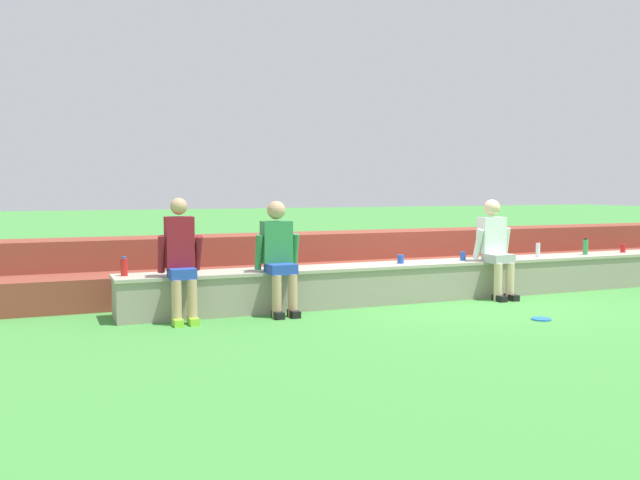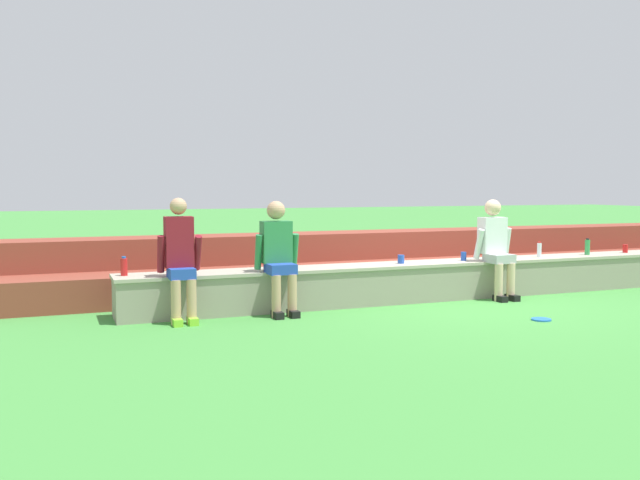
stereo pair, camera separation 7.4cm
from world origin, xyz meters
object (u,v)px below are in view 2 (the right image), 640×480
at_px(water_bottle_center_gap, 587,247).
at_px(plastic_cup_right_end, 464,256).
at_px(frisbee, 541,319).
at_px(person_far_left, 180,257).
at_px(water_bottle_near_right, 539,250).
at_px(plastic_cup_middle, 401,259).
at_px(plastic_cup_left_end, 625,249).
at_px(water_bottle_mid_left, 124,267).
at_px(person_center, 496,245).
at_px(person_left_of_center, 278,254).

xyz_separation_m(water_bottle_center_gap, plastic_cup_right_end, (-2.19, -0.01, -0.06)).
bearing_deg(frisbee, person_far_left, 159.23).
bearing_deg(water_bottle_near_right, plastic_cup_middle, 179.30).
relative_size(plastic_cup_left_end, frisbee, 0.58).
height_order(water_bottle_mid_left, frisbee, water_bottle_mid_left).
height_order(water_bottle_mid_left, plastic_cup_left_end, water_bottle_mid_left).
bearing_deg(water_bottle_near_right, person_center, -165.25).
relative_size(water_bottle_mid_left, plastic_cup_left_end, 1.73).
relative_size(water_bottle_center_gap, frisbee, 1.12).
height_order(person_far_left, water_bottle_center_gap, person_far_left).
height_order(person_far_left, person_left_of_center, person_far_left).
bearing_deg(plastic_cup_left_end, plastic_cup_middle, -179.53).
bearing_deg(plastic_cup_middle, person_center, -11.82).
relative_size(water_bottle_near_right, water_bottle_center_gap, 0.92).
height_order(person_left_of_center, frisbee, person_left_of_center).
relative_size(water_bottle_mid_left, frisbee, 1.00).
relative_size(water_bottle_near_right, plastic_cup_right_end, 1.89).
relative_size(plastic_cup_middle, plastic_cup_left_end, 0.89).
distance_m(water_bottle_near_right, water_bottle_mid_left, 5.80).
bearing_deg(water_bottle_near_right, frisbee, -128.71).
distance_m(person_center, water_bottle_center_gap, 1.87).
relative_size(water_bottle_center_gap, water_bottle_mid_left, 1.12).
height_order(person_left_of_center, person_center, person_left_of_center).
bearing_deg(water_bottle_mid_left, frisbee, -22.47).
xyz_separation_m(water_bottle_near_right, plastic_cup_left_end, (1.70, 0.06, -0.04)).
distance_m(person_far_left, water_bottle_center_gap, 6.14).
distance_m(water_bottle_mid_left, plastic_cup_left_end, 7.50).
relative_size(plastic_cup_left_end, plastic_cup_right_end, 1.06).
height_order(person_left_of_center, water_bottle_center_gap, person_left_of_center).
distance_m(water_bottle_near_right, frisbee, 2.30).
height_order(person_center, water_bottle_mid_left, person_center).
relative_size(plastic_cup_middle, plastic_cup_right_end, 0.94).
distance_m(person_left_of_center, plastic_cup_left_end, 5.76).
distance_m(water_bottle_center_gap, water_bottle_mid_left, 6.71).
xyz_separation_m(person_left_of_center, plastic_cup_left_end, (5.75, 0.31, -0.16)).
relative_size(person_center, water_bottle_mid_left, 6.08).
height_order(water_bottle_near_right, water_bottle_mid_left, water_bottle_near_right).
xyz_separation_m(person_left_of_center, water_bottle_center_gap, (4.96, 0.28, -0.11)).
bearing_deg(person_far_left, person_center, 0.40).
bearing_deg(plastic_cup_right_end, frisbee, -93.51).
height_order(water_bottle_center_gap, plastic_cup_left_end, water_bottle_center_gap).
xyz_separation_m(person_center, plastic_cup_right_end, (-0.34, 0.26, -0.16)).
distance_m(water_bottle_center_gap, frisbee, 2.95).
bearing_deg(water_bottle_mid_left, plastic_cup_middle, -1.07).
height_order(person_center, frisbee, person_center).
distance_m(water_bottle_near_right, plastic_cup_right_end, 1.28).
xyz_separation_m(person_far_left, plastic_cup_right_end, (3.94, 0.29, -0.17)).
height_order(plastic_cup_middle, plastic_cup_left_end, plastic_cup_left_end).
height_order(person_left_of_center, water_bottle_near_right, person_left_of_center).
height_order(water_bottle_mid_left, plastic_cup_right_end, water_bottle_mid_left).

